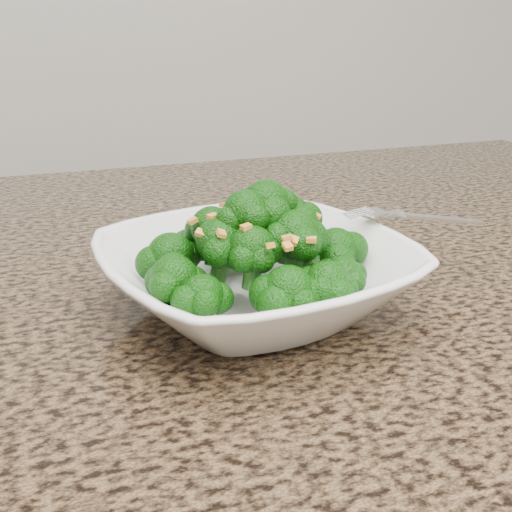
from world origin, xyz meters
name	(u,v)px	position (x,y,z in m)	size (l,w,h in m)	color
granite_counter	(138,312)	(0.00, 0.30, 0.89)	(1.64, 1.04, 0.03)	brown
bowl	(256,278)	(0.09, 0.24, 0.93)	(0.25, 0.25, 0.06)	white
broccoli_pile	(256,201)	(0.09, 0.24, 1.00)	(0.22, 0.22, 0.07)	#0F4D08
garlic_topping	(256,152)	(0.09, 0.24, 1.04)	(0.13, 0.13, 0.01)	gold
fork	(396,214)	(0.23, 0.26, 0.97)	(0.17, 0.03, 0.01)	silver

